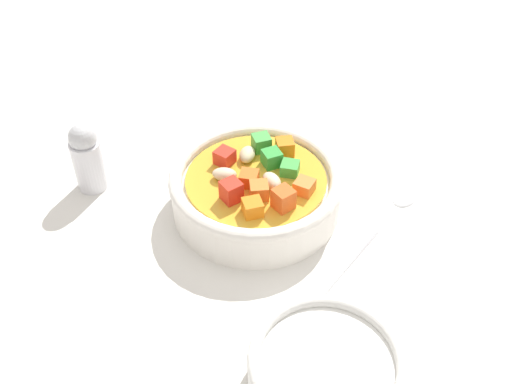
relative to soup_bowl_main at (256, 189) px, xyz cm
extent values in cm
cube|color=silver|center=(-0.02, 0.00, -3.59)|extent=(140.00, 140.00, 2.00)
cylinder|color=white|center=(-0.02, 0.00, -0.79)|extent=(16.73, 16.73, 3.60)
torus|color=white|center=(-0.02, 0.00, 1.42)|extent=(17.10, 17.10, 1.36)
cylinder|color=gold|center=(-0.02, 0.00, 1.21)|extent=(13.83, 13.83, 0.40)
ellipsoid|color=beige|center=(-2.39, -1.92, 1.98)|extent=(2.85, 2.54, 1.14)
cube|color=#E25A21|center=(4.44, -1.76, 2.43)|extent=(2.10, 2.10, 2.04)
cube|color=red|center=(-0.09, -3.79, 2.42)|extent=(2.15, 2.15, 2.02)
cube|color=orange|center=(-0.30, -1.12, 2.09)|extent=(2.29, 2.29, 1.37)
cube|color=green|center=(0.07, 2.59, 2.22)|extent=(2.33, 2.33, 1.61)
ellipsoid|color=beige|center=(-2.51, 1.83, 1.99)|extent=(2.45, 2.84, 1.15)
cube|color=orange|center=(1.82, -1.96, 2.17)|extent=(2.42, 2.42, 1.53)
cube|color=orange|center=(2.71, -4.12, 2.14)|extent=(2.40, 2.40, 1.46)
ellipsoid|color=beige|center=(1.86, 0.16, 2.02)|extent=(2.83, 2.44, 1.22)
cube|color=green|center=(2.17, 2.59, 2.02)|extent=(2.26, 2.26, 1.22)
cube|color=orange|center=(-0.37, 4.83, 2.23)|extent=(2.42, 2.42, 1.64)
cube|color=red|center=(-3.94, -0.10, 2.16)|extent=(1.77, 1.77, 1.50)
cube|color=orange|center=(4.79, 1.18, 2.05)|extent=(1.94, 1.94, 1.27)
cube|color=green|center=(-2.35, 3.99, 2.21)|extent=(2.38, 2.38, 1.61)
cylinder|color=silver|center=(11.28, -1.58, -2.23)|extent=(0.81, 11.71, 0.72)
ellipsoid|color=silver|center=(11.38, 10.46, -2.22)|extent=(2.29, 3.34, 0.74)
cylinder|color=white|center=(16.15, -12.73, -0.94)|extent=(11.68, 11.68, 3.29)
torus|color=white|center=(16.15, -12.73, 0.94)|extent=(11.79, 11.79, 0.93)
cylinder|color=silver|center=(-15.78, -7.64, 0.23)|extent=(3.16, 3.16, 5.63)
sphere|color=silver|center=(-15.78, -7.64, 3.75)|extent=(2.84, 2.84, 2.84)
camera|label=1|loc=(26.43, -34.94, 39.10)|focal=41.72mm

